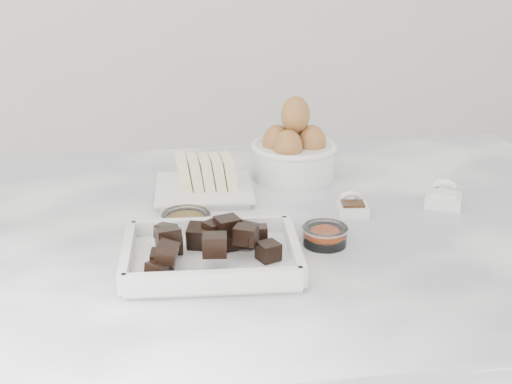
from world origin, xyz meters
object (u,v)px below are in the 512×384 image
Objects in this scene: sugar_ramekin at (209,175)px; vanilla_spoon at (352,206)px; salt_spoon at (443,197)px; chocolate_dish at (211,249)px; zest_bowl at (325,235)px; butter_plate at (202,181)px; egg_bowl at (294,151)px; honey_bowl at (186,222)px.

sugar_ramekin is 0.26m from vanilla_spoon.
salt_spoon is at bearing 4.24° from vanilla_spoon.
sugar_ramekin is 0.94× the size of salt_spoon.
zest_bowl is at bearing 14.05° from chocolate_dish.
butter_plate is 2.59× the size of zest_bowl.
vanilla_spoon is at bearing -175.76° from salt_spoon.
egg_bowl reaches higher than vanilla_spoon.
sugar_ramekin is at bearing 119.33° from zest_bowl.
salt_spoon reaches higher than vanilla_spoon.
egg_bowl is at bearing 61.06° from chocolate_dish.
chocolate_dish is at bearing -158.16° from salt_spoon.
egg_bowl reaches higher than zest_bowl.
chocolate_dish reaches higher than sugar_ramekin.
sugar_ramekin is 0.16m from egg_bowl.
honey_bowl is 0.89× the size of salt_spoon.
honey_bowl is (-0.03, 0.12, -0.01)m from chocolate_dish.
egg_bowl reaches higher than chocolate_dish.
butter_plate is at bearing -159.89° from egg_bowl.
honey_bowl is 1.11× the size of zest_bowl.
vanilla_spoon reaches higher than zest_bowl.
honey_bowl is at bearing 158.77° from zest_bowl.
sugar_ramekin is 1.26× the size of vanilla_spoon.
vanilla_spoon is 0.16m from salt_spoon.
salt_spoon is (0.21, -0.17, -0.03)m from egg_bowl.
honey_bowl is at bearing -173.44° from vanilla_spoon.
sugar_ramekin is at bearing -165.93° from egg_bowl.
sugar_ramekin reaches higher than zest_bowl.
honey_bowl is at bearing -106.28° from sugar_ramekin.
butter_plate is 0.27m from zest_bowl.
salt_spoon is (0.42, 0.04, -0.00)m from honey_bowl.
honey_bowl is 0.26m from vanilla_spoon.
honey_bowl reaches higher than zest_bowl.
butter_plate is (0.01, 0.27, -0.00)m from chocolate_dish.
salt_spoon is at bearing 21.84° from chocolate_dish.
sugar_ramekin is 1.17× the size of zest_bowl.
sugar_ramekin is (0.01, 0.02, 0.00)m from butter_plate.
chocolate_dish is 0.27m from butter_plate.
chocolate_dish is 2.99× the size of salt_spoon.
chocolate_dish is 3.19× the size of sugar_ramekin.
vanilla_spoon is at bearing -28.46° from butter_plate.
salt_spoon is (0.23, 0.12, -0.00)m from zest_bowl.
egg_bowl is at bearing 140.66° from salt_spoon.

